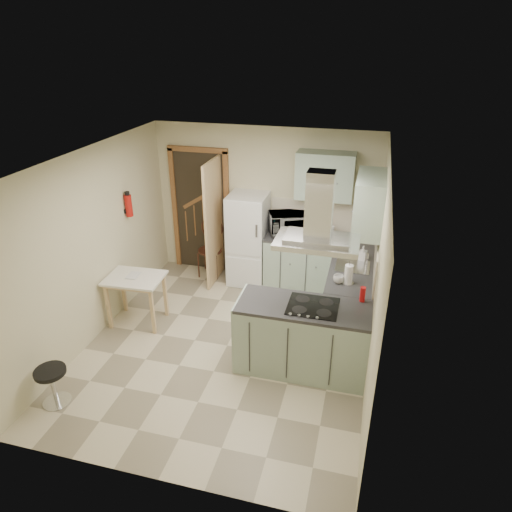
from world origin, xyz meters
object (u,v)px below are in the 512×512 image
(drop_leaf_table, at_px, (137,300))
(bentwood_chair, at_px, (210,250))
(peninsula, at_px, (303,337))
(extractor_hood, at_px, (317,242))
(stool, at_px, (53,386))
(microwave, at_px, (289,223))
(fridge, at_px, (248,239))

(drop_leaf_table, relative_size, bentwood_chair, 0.86)
(peninsula, xyz_separation_m, extractor_hood, (0.10, 0.00, 1.27))
(peninsula, relative_size, bentwood_chair, 1.73)
(stool, height_order, microwave, microwave)
(bentwood_chair, distance_m, stool, 3.39)
(stool, bearing_deg, peninsula, 26.57)
(peninsula, height_order, stool, peninsula)
(extractor_hood, xyz_separation_m, drop_leaf_table, (-2.52, 0.41, -1.36))
(fridge, distance_m, drop_leaf_table, 2.01)
(fridge, xyz_separation_m, extractor_hood, (1.32, -1.98, 0.97))
(fridge, bearing_deg, extractor_hood, -56.21)
(extractor_hood, bearing_deg, drop_leaf_table, 170.70)
(drop_leaf_table, height_order, stool, drop_leaf_table)
(extractor_hood, relative_size, microwave, 1.50)
(extractor_hood, xyz_separation_m, bentwood_chair, (-2.01, 2.03, -1.27))
(fridge, xyz_separation_m, stool, (-1.34, -3.26, -0.52))
(stool, bearing_deg, extractor_hood, 25.71)
(stool, bearing_deg, drop_leaf_table, 85.02)
(fridge, xyz_separation_m, drop_leaf_table, (-1.19, -1.57, -0.39))
(extractor_hood, relative_size, bentwood_chair, 1.00)
(peninsula, bearing_deg, extractor_hood, 0.00)
(drop_leaf_table, bearing_deg, extractor_hood, -12.32)
(fridge, relative_size, microwave, 2.50)
(fridge, height_order, extractor_hood, extractor_hood)
(bentwood_chair, height_order, microwave, microwave)
(peninsula, relative_size, drop_leaf_table, 2.01)
(extractor_hood, bearing_deg, peninsula, 180.00)
(drop_leaf_table, bearing_deg, bentwood_chair, 69.50)
(extractor_hood, height_order, microwave, extractor_hood)
(bentwood_chair, bearing_deg, peninsula, -47.62)
(bentwood_chair, distance_m, microwave, 1.46)
(drop_leaf_table, xyz_separation_m, microwave, (1.84, 1.64, 0.70))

